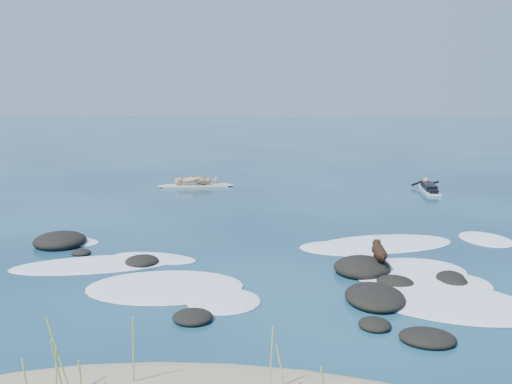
# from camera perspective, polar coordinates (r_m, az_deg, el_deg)

# --- Properties ---
(ground) EXTENTS (160.00, 160.00, 0.00)m
(ground) POSITION_cam_1_polar(r_m,az_deg,el_deg) (14.57, 1.36, -6.28)
(ground) COLOR #0A2642
(ground) RESTS_ON ground
(reef_rocks) EXTENTS (13.84, 6.36, 0.50)m
(reef_rocks) POSITION_cam_1_polar(r_m,az_deg,el_deg) (12.87, 7.78, -8.14)
(reef_rocks) COLOR black
(reef_rocks) RESTS_ON ground
(breaking_foam) EXTENTS (13.16, 7.82, 0.12)m
(breaking_foam) POSITION_cam_1_polar(r_m,az_deg,el_deg) (13.57, 5.72, -7.53)
(breaking_foam) COLOR white
(breaking_foam) RESTS_ON ground
(standing_surfer_rig) EXTENTS (3.33, 1.17, 1.91)m
(standing_surfer_rig) POSITION_cam_1_polar(r_m,az_deg,el_deg) (24.76, -6.05, 2.22)
(standing_surfer_rig) COLOR beige
(standing_surfer_rig) RESTS_ON ground
(paddling_surfer_rig) EXTENTS (1.17, 2.60, 0.45)m
(paddling_surfer_rig) POSITION_cam_1_polar(r_m,az_deg,el_deg) (24.64, 16.90, 0.40)
(paddling_surfer_rig) COLOR silver
(paddling_surfer_rig) RESTS_ON ground
(dog) EXTENTS (0.33, 1.10, 0.70)m
(dog) POSITION_cam_1_polar(r_m,az_deg,el_deg) (13.43, 12.21, -5.88)
(dog) COLOR black
(dog) RESTS_ON ground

